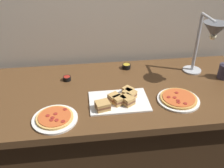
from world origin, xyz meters
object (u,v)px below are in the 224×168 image
object	(u,v)px
heat_lamp	(210,35)
utensil_holder	(224,71)
pizza_plate_front	(178,99)
sauce_cup_near	(67,78)
sauce_cup_far	(126,66)
pizza_plate_center	(55,118)
sandwich_platter	(119,100)

from	to	relation	value
heat_lamp	utensil_holder	size ratio (longest dim) A/B	1.99
pizza_plate_front	sauce_cup_near	size ratio (longest dim) A/B	4.73
pizza_plate_front	utensil_holder	distance (m)	0.49
sauce_cup_near	sauce_cup_far	xyz separation A→B (m)	(0.46, 0.12, 0.00)
pizza_plate_center	sauce_cup_far	size ratio (longest dim) A/B	4.05
heat_lamp	sauce_cup_far	distance (m)	0.65
sauce_cup_far	utensil_holder	bearing A→B (deg)	-19.24
heat_lamp	sauce_cup_near	bearing A→B (deg)	171.71
sauce_cup_near	pizza_plate_front	bearing A→B (deg)	-26.02
sandwich_platter	pizza_plate_center	bearing A→B (deg)	-163.16
pizza_plate_center	sauce_cup_near	world-z (taller)	same
utensil_holder	sauce_cup_near	bearing A→B (deg)	174.33
heat_lamp	sauce_cup_near	xyz separation A→B (m)	(-0.96, 0.14, -0.33)
sandwich_platter	sauce_cup_far	xyz separation A→B (m)	(0.12, 0.45, -0.00)
sandwich_platter	sauce_cup_near	size ratio (longest dim) A/B	6.60
pizza_plate_front	sauce_cup_near	distance (m)	0.80
pizza_plate_front	sandwich_platter	size ratio (longest dim) A/B	0.72
pizza_plate_center	sandwich_platter	distance (m)	0.41
pizza_plate_center	heat_lamp	bearing A→B (deg)	16.52
utensil_holder	pizza_plate_front	bearing A→B (deg)	-151.05
heat_lamp	sandwich_platter	distance (m)	0.73
sauce_cup_near	sauce_cup_far	world-z (taller)	sauce_cup_far
sandwich_platter	sauce_cup_far	world-z (taller)	sandwich_platter
pizza_plate_center	utensil_holder	distance (m)	1.25
sandwich_platter	sauce_cup_near	bearing A→B (deg)	136.27
sauce_cup_far	utensil_holder	size ratio (longest dim) A/B	0.28
pizza_plate_front	sandwich_platter	bearing A→B (deg)	175.87
heat_lamp	pizza_plate_front	bearing A→B (deg)	-139.24
pizza_plate_front	sandwich_platter	world-z (taller)	sandwich_platter
sauce_cup_far	pizza_plate_front	bearing A→B (deg)	-61.75
pizza_plate_center	utensil_holder	world-z (taller)	utensil_holder
pizza_plate_center	sandwich_platter	bearing A→B (deg)	16.84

